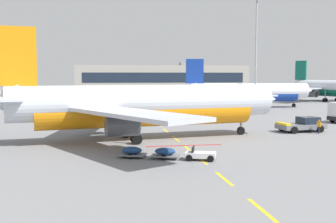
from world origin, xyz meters
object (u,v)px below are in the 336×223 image
Objects in this scene: airliner_foreground at (142,105)px; pushback_tug at (302,125)px; ground_crew_worker at (319,126)px; baggage_train at (165,153)px; airliner_mid_left at (247,92)px; apron_light_mast_far at (256,39)px; airliner_far_right at (336,88)px.

airliner_foreground reaches higher than pushback_tug.
baggage_train is at bearing -149.75° from ground_crew_worker.
apron_light_mast_far is at bearing -69.34° from airliner_mid_left.
ground_crew_worker is at bearing -99.75° from apron_light_mast_far.
airliner_mid_left is 0.95× the size of airliner_far_right.
airliner_foreground is 5.50× the size of pushback_tug.
baggage_train is at bearing -116.73° from airliner_mid_left.
airliner_mid_left is (28.00, 42.78, -0.42)m from airliner_foreground.
apron_light_mast_far is (28.10, 51.34, 14.65)m from baggage_train.
airliner_foreground is at bearing -135.27° from airliner_far_right.
pushback_tug is 0.19× the size of airliner_far_right.
airliner_mid_left is at bearing 82.14° from ground_crew_worker.
airliner_foreground reaches higher than ground_crew_worker.
airliner_far_right reaches higher than ground_crew_worker.
pushback_tug is 0.20× the size of airliner_mid_left.
pushback_tug is at bearing 9.34° from airliner_foreground.
airliner_far_right is at bearing 50.06° from baggage_train.
baggage_train is at bearing -85.59° from airliner_foreground.
ground_crew_worker is at bearing -122.89° from airliner_far_right.
airliner_far_right is 37.59m from apron_light_mast_far.
baggage_train is at bearing -144.30° from pushback_tug.
airliner_foreground is at bearing -176.41° from ground_crew_worker.
ground_crew_worker is (21.43, 12.50, 0.48)m from baggage_train.
pushback_tug is at bearing -99.90° from airliner_mid_left.
pushback_tug is 39.99m from airliner_mid_left.
airliner_foreground is at bearing -170.66° from pushback_tug.
pushback_tug is 0.26× the size of apron_light_mast_far.
baggage_train is 60.33m from apron_light_mast_far.
baggage_train is at bearing -129.94° from airliner_far_right.
airliner_far_right is (31.51, 16.17, 0.26)m from airliner_mid_left.
pushback_tug is at bearing 35.70° from baggage_train.
airliner_foreground is 50.83m from apron_light_mast_far.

